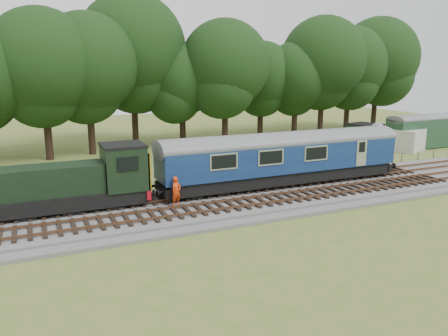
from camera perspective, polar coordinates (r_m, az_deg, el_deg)
name	(u,v)px	position (r m, az deg, el deg)	size (l,w,h in m)	color
ground	(221,204)	(28.07, -0.42, -4.72)	(120.00, 120.00, 0.00)	#506424
ballast	(221,201)	(28.01, -0.42, -4.37)	(70.00, 7.00, 0.35)	#4C4C4F
track_north	(212,192)	(29.18, -1.52, -3.19)	(67.20, 2.40, 0.21)	black
track_south	(231,205)	(26.55, 0.96, -4.80)	(67.20, 2.40, 0.21)	black
fence	(196,187)	(32.08, -3.63, -2.51)	(64.00, 0.12, 1.00)	#6B6054
tree_line	(140,149)	(48.50, -10.87, 2.49)	(70.00, 8.00, 18.00)	black
dmu_railcar	(283,154)	(31.09, 7.73, 1.84)	(18.05, 2.86, 3.88)	black
shunter_loco	(77,183)	(26.83, -18.59, -1.83)	(8.91, 2.60, 3.38)	black
worker	(176,191)	(26.40, -6.23, -3.06)	(0.66, 0.44, 1.82)	red
parked_coach	(440,128)	(54.72, 26.40, 4.69)	(14.22, 2.87, 3.62)	#19381F
shed	(364,135)	(51.58, 17.80, 4.16)	(3.69, 3.69, 2.54)	#19381F
caravan	(411,140)	(50.65, 23.26, 3.43)	(4.70, 2.30, 2.30)	#B3B2AE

